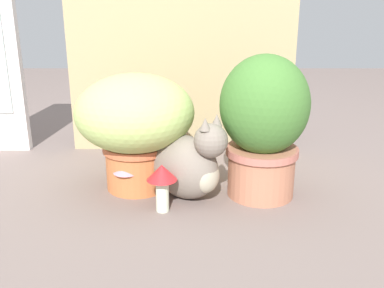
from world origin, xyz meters
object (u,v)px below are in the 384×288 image
(leafy_planter, at_px, (262,122))
(mushroom_ornament_red, at_px, (161,179))
(grass_planter, at_px, (134,121))
(mushroom_ornament_pink, at_px, (125,172))
(cat, at_px, (187,165))

(leafy_planter, distance_m, mushroom_ornament_red, 0.39)
(grass_planter, relative_size, mushroom_ornament_pink, 3.31)
(leafy_planter, height_order, cat, leafy_planter)
(cat, xyz_separation_m, mushroom_ornament_pink, (-0.21, 0.02, -0.03))
(grass_planter, relative_size, leafy_planter, 0.85)
(cat, xyz_separation_m, mushroom_ornament_red, (-0.08, -0.10, -0.01))
(mushroom_ornament_pink, bearing_deg, mushroom_ornament_red, -41.21)
(leafy_planter, height_order, mushroom_ornament_red, leafy_planter)
(mushroom_ornament_red, bearing_deg, grass_planter, 118.11)
(leafy_planter, distance_m, mushroom_ornament_pink, 0.49)
(leafy_planter, relative_size, mushroom_ornament_pink, 3.90)
(mushroom_ornament_red, bearing_deg, leafy_planter, 20.95)
(cat, bearing_deg, mushroom_ornament_red, -130.03)
(leafy_planter, xyz_separation_m, mushroom_ornament_red, (-0.33, -0.13, -0.15))
(mushroom_ornament_pink, relative_size, mushroom_ornament_red, 0.79)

